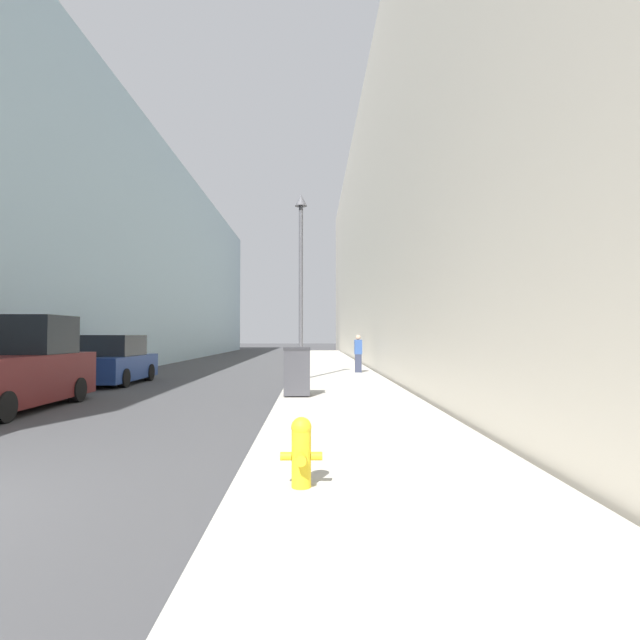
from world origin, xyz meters
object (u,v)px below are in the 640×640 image
object	(u,v)px
fire_hydrant	(301,450)
pickup_truck	(8,371)
parked_sedan_near	(113,362)
pedestrian_on_sidewalk	(358,354)
trash_bin	(297,371)
lamppost	(301,266)

from	to	relation	value
fire_hydrant	pickup_truck	distance (m)	9.61
fire_hydrant	parked_sedan_near	world-z (taller)	parked_sedan_near
parked_sedan_near	pedestrian_on_sidewalk	distance (m)	9.78
parked_sedan_near	fire_hydrant	bearing A→B (deg)	-61.11
pedestrian_on_sidewalk	trash_bin	bearing A→B (deg)	-106.08
trash_bin	pedestrian_on_sidewalk	size ratio (longest dim) A/B	0.80
pickup_truck	parked_sedan_near	world-z (taller)	pickup_truck
lamppost	fire_hydrant	bearing A→B (deg)	-88.64
fire_hydrant	lamppost	distance (m)	13.36
pickup_truck	lamppost	bearing A→B (deg)	43.06
pickup_truck	pedestrian_on_sidewalk	size ratio (longest dim) A/B	3.13
lamppost	pedestrian_on_sidewalk	distance (m)	5.31
lamppost	parked_sedan_near	distance (m)	7.61
pickup_truck	pedestrian_on_sidewalk	distance (m)	13.31
trash_bin	pedestrian_on_sidewalk	world-z (taller)	pedestrian_on_sidewalk
parked_sedan_near	pedestrian_on_sidewalk	xyz separation A→B (m)	(9.18, 3.38, 0.17)
fire_hydrant	pickup_truck	bearing A→B (deg)	137.17
lamppost	parked_sedan_near	size ratio (longest dim) A/B	1.57
lamppost	pickup_truck	size ratio (longest dim) A/B	1.34
trash_bin	pickup_truck	size ratio (longest dim) A/B	0.25
fire_hydrant	trash_bin	size ratio (longest dim) A/B	0.57
pedestrian_on_sidewalk	lamppost	bearing A→B (deg)	-125.45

